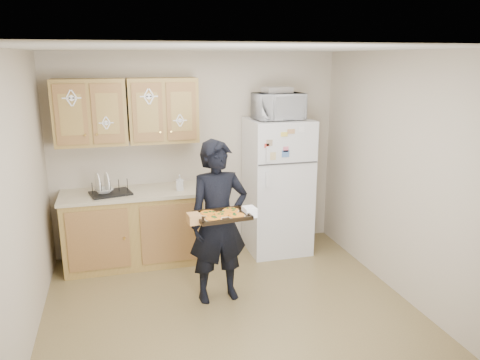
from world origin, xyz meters
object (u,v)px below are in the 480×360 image
refrigerator (277,186)px  person (219,222)px  baking_tray (222,216)px  microwave (278,106)px  dish_rack (110,187)px

refrigerator → person: refrigerator is taller
refrigerator → baking_tray: size_ratio=3.49×
refrigerator → baking_tray: bearing=-127.2°
refrigerator → microwave: bearing=-119.3°
person → dish_rack: person is taller
refrigerator → baking_tray: refrigerator is taller
dish_rack → microwave: bearing=-1.7°
person → refrigerator: bearing=41.0°
person → dish_rack: bearing=128.5°
dish_rack → person: bearing=-45.9°
person → dish_rack: 1.50m
microwave → person: bearing=-138.5°
baking_tray → refrigerator: bearing=47.2°
person → microwave: (0.97, 1.01, 1.03)m
person → baking_tray: 0.34m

